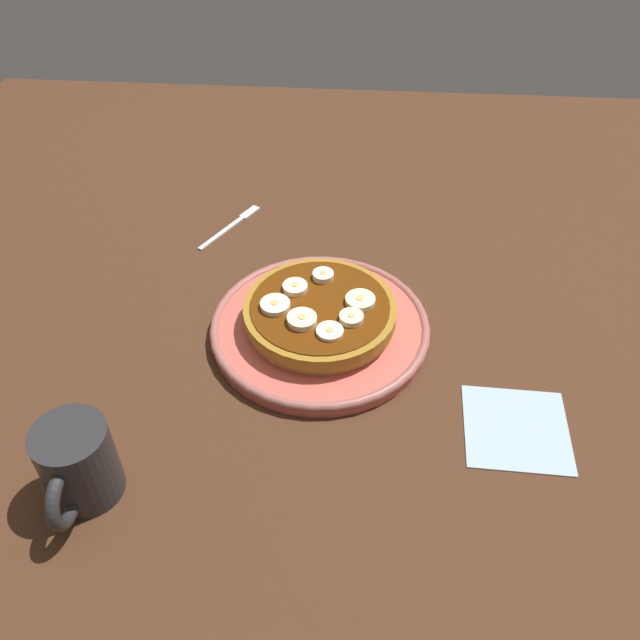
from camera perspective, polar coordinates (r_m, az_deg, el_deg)
ground_plane at (r=82.32cm, az=-0.00°, el=-1.92°), size 140.00×140.00×3.00cm
plate at (r=80.53cm, az=-0.00°, el=-0.64°), size 26.63×26.63×1.95cm
pancake_stack at (r=79.27cm, az=-0.11°, el=0.59°), size 18.67×18.23×3.10cm
banana_slice_0 at (r=78.32cm, az=3.47°, el=1.66°), size 3.55×3.55×0.94cm
banana_slice_1 at (r=77.75cm, az=-3.87°, el=1.26°), size 3.54×3.54×0.92cm
banana_slice_2 at (r=74.48cm, az=0.84°, el=-1.02°), size 3.11×3.11×0.72cm
banana_slice_3 at (r=81.66cm, az=0.35°, el=3.82°), size 2.61×2.61×1.01cm
banana_slice_4 at (r=75.68cm, az=-1.56°, el=0.01°), size 3.44×3.44×1.04cm
banana_slice_5 at (r=76.03cm, az=2.70°, el=0.17°), size 2.81×2.81×0.96cm
banana_slice_6 at (r=80.04cm, az=-2.15°, el=2.80°), size 3.02×3.02×0.94cm
coffee_mug at (r=67.40cm, az=-20.13°, el=-11.57°), size 10.35×7.10×8.72cm
napkin at (r=74.42cm, az=16.51°, el=-8.90°), size 11.35×11.35×0.30cm
fork at (r=99.70cm, az=-7.48°, el=8.19°), size 11.73×7.38×0.50cm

